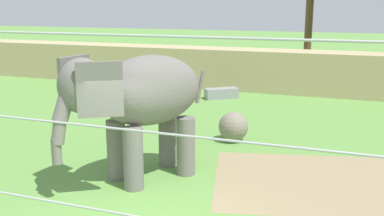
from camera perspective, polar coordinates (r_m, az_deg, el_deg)
The scene contains 5 objects.
dirt_patch at distance 10.57m, azimuth 15.06°, elevation -9.05°, with size 4.36×3.61×0.01m, color #937F5B.
embankment_wall at distance 20.88m, azimuth 10.34°, elevation 4.75°, with size 36.00×1.80×1.87m, color tan.
elephant at distance 9.85m, azimuth -6.83°, elevation 1.34°, with size 2.84×3.50×2.89m.
enrichment_ball at distance 13.03m, azimuth 5.32°, elevation -2.39°, with size 0.86×0.86×0.86m, color gray.
feed_trough at distance 18.93m, azimuth 3.78°, elevation 1.88°, with size 1.42×1.24×0.44m.
Camera 1 is at (3.50, -6.50, 3.92)m, focal length 41.61 mm.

